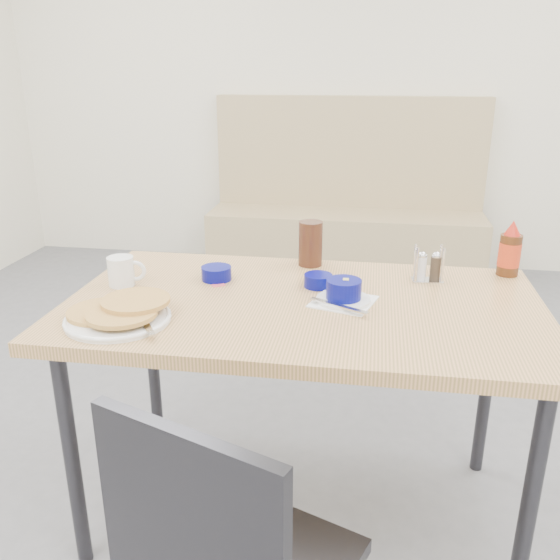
# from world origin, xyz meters

# --- Properties ---
(wall_back) EXTENTS (5.00, 0.06, 2.80)m
(wall_back) POSITION_xyz_m (0.00, 2.97, 1.40)
(wall_back) COLOR silver
(wall_back) RESTS_ON ground
(booth_bench) EXTENTS (1.90, 0.56, 1.22)m
(booth_bench) POSITION_xyz_m (0.00, 2.78, 0.35)
(booth_bench) COLOR tan
(booth_bench) RESTS_ON ground
(dining_table) EXTENTS (1.40, 0.80, 0.76)m
(dining_table) POSITION_xyz_m (0.00, 0.25, 0.70)
(dining_table) COLOR tan
(dining_table) RESTS_ON ground
(pancake_plate) EXTENTS (0.29, 0.28, 0.05)m
(pancake_plate) POSITION_xyz_m (-0.48, 0.03, 0.78)
(pancake_plate) COLOR white
(pancake_plate) RESTS_ON dining_table
(coffee_mug) EXTENTS (0.12, 0.08, 0.09)m
(coffee_mug) POSITION_xyz_m (-0.58, 0.29, 0.81)
(coffee_mug) COLOR white
(coffee_mug) RESTS_ON dining_table
(grits_setting) EXTENTS (0.21, 0.22, 0.07)m
(grits_setting) POSITION_xyz_m (0.12, 0.26, 0.79)
(grits_setting) COLOR white
(grits_setting) RESTS_ON dining_table
(creamer_bowl) EXTENTS (0.10, 0.10, 0.04)m
(creamer_bowl) POSITION_xyz_m (-0.30, 0.39, 0.78)
(creamer_bowl) COLOR #040867
(creamer_bowl) RESTS_ON dining_table
(butter_bowl) EXTENTS (0.09, 0.09, 0.04)m
(butter_bowl) POSITION_xyz_m (0.03, 0.38, 0.78)
(butter_bowl) COLOR #040867
(butter_bowl) RESTS_ON dining_table
(amber_tumbler) EXTENTS (0.11, 0.11, 0.16)m
(amber_tumbler) POSITION_xyz_m (-0.02, 0.59, 0.84)
(amber_tumbler) COLOR #3D1F13
(amber_tumbler) RESTS_ON dining_table
(condiment_caddy) EXTENTS (0.10, 0.07, 0.12)m
(condiment_caddy) POSITION_xyz_m (0.37, 0.49, 0.80)
(condiment_caddy) COLOR silver
(condiment_caddy) RESTS_ON dining_table
(syrup_bottle) EXTENTS (0.07, 0.07, 0.19)m
(syrup_bottle) POSITION_xyz_m (0.64, 0.59, 0.84)
(syrup_bottle) COLOR #47230F
(syrup_bottle) RESTS_ON dining_table
(sugar_wrapper) EXTENTS (0.05, 0.04, 0.00)m
(sugar_wrapper) POSITION_xyz_m (-0.28, 0.34, 0.76)
(sugar_wrapper) COLOR #E74D5D
(sugar_wrapper) RESTS_ON dining_table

